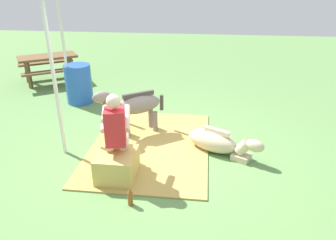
{
  "coord_description": "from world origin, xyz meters",
  "views": [
    {
      "loc": [
        -4.6,
        -0.68,
        2.73
      ],
      "look_at": [
        0.14,
        -0.12,
        0.55
      ],
      "focal_mm": 33.9,
      "sensor_mm": 36.0,
      "label": 1
    }
  ],
  "objects_px": {
    "person_seated": "(116,130)",
    "picnic_bench": "(48,62)",
    "hay_bale": "(117,165)",
    "pony_standing": "(134,106)",
    "pony_lying": "(217,142)",
    "tent_pole_right": "(64,52)",
    "soda_bottle": "(130,197)",
    "water_barrel": "(79,84)",
    "tent_pole_left": "(55,83)"
  },
  "relations": [
    {
      "from": "hay_bale",
      "to": "soda_bottle",
      "type": "bearing_deg",
      "value": -150.97
    },
    {
      "from": "person_seated",
      "to": "pony_lying",
      "type": "bearing_deg",
      "value": -62.79
    },
    {
      "from": "person_seated",
      "to": "soda_bottle",
      "type": "relative_size",
      "value": 5.06
    },
    {
      "from": "tent_pole_right",
      "to": "picnic_bench",
      "type": "bearing_deg",
      "value": 38.2
    },
    {
      "from": "person_seated",
      "to": "pony_lying",
      "type": "height_order",
      "value": "person_seated"
    },
    {
      "from": "tent_pole_left",
      "to": "tent_pole_right",
      "type": "xyz_separation_m",
      "value": [
        2.09,
        0.75,
        0.0
      ]
    },
    {
      "from": "pony_standing",
      "to": "pony_lying",
      "type": "xyz_separation_m",
      "value": [
        -0.5,
        -1.51,
        -0.38
      ]
    },
    {
      "from": "pony_standing",
      "to": "tent_pole_right",
      "type": "relative_size",
      "value": 0.48
    },
    {
      "from": "tent_pole_right",
      "to": "picnic_bench",
      "type": "relative_size",
      "value": 1.24
    },
    {
      "from": "water_barrel",
      "to": "tent_pole_right",
      "type": "bearing_deg",
      "value": 145.63
    },
    {
      "from": "pony_standing",
      "to": "tent_pole_left",
      "type": "height_order",
      "value": "tent_pole_left"
    },
    {
      "from": "pony_standing",
      "to": "tent_pole_left",
      "type": "bearing_deg",
      "value": 128.43
    },
    {
      "from": "person_seated",
      "to": "tent_pole_left",
      "type": "bearing_deg",
      "value": 66.93
    },
    {
      "from": "pony_lying",
      "to": "tent_pole_right",
      "type": "relative_size",
      "value": 0.53
    },
    {
      "from": "pony_lying",
      "to": "tent_pole_left",
      "type": "relative_size",
      "value": 0.53
    },
    {
      "from": "hay_bale",
      "to": "water_barrel",
      "type": "xyz_separation_m",
      "value": [
        2.9,
        1.68,
        0.24
      ]
    },
    {
      "from": "hay_bale",
      "to": "picnic_bench",
      "type": "distance_m",
      "value": 5.27
    },
    {
      "from": "pony_standing",
      "to": "picnic_bench",
      "type": "xyz_separation_m",
      "value": [
        2.84,
        3.02,
        0.0
      ]
    },
    {
      "from": "tent_pole_left",
      "to": "picnic_bench",
      "type": "bearing_deg",
      "value": 28.48
    },
    {
      "from": "person_seated",
      "to": "pony_lying",
      "type": "relative_size",
      "value": 0.99
    },
    {
      "from": "pony_standing",
      "to": "pony_lying",
      "type": "distance_m",
      "value": 1.64
    },
    {
      "from": "soda_bottle",
      "to": "tent_pole_right",
      "type": "bearing_deg",
      "value": 33.21
    },
    {
      "from": "pony_standing",
      "to": "pony_lying",
      "type": "relative_size",
      "value": 0.9
    },
    {
      "from": "tent_pole_right",
      "to": "pony_lying",
      "type": "bearing_deg",
      "value": -118.2
    },
    {
      "from": "tent_pole_right",
      "to": "picnic_bench",
      "type": "xyz_separation_m",
      "value": [
        1.58,
        1.24,
        -0.65
      ]
    },
    {
      "from": "hay_bale",
      "to": "pony_standing",
      "type": "height_order",
      "value": "pony_standing"
    },
    {
      "from": "soda_bottle",
      "to": "tent_pole_left",
      "type": "distance_m",
      "value": 2.14
    },
    {
      "from": "tent_pole_left",
      "to": "soda_bottle",
      "type": "bearing_deg",
      "value": -130.41
    },
    {
      "from": "hay_bale",
      "to": "pony_standing",
      "type": "bearing_deg",
      "value": 1.57
    },
    {
      "from": "pony_standing",
      "to": "soda_bottle",
      "type": "bearing_deg",
      "value": -169.72
    },
    {
      "from": "hay_bale",
      "to": "person_seated",
      "type": "height_order",
      "value": "person_seated"
    },
    {
      "from": "person_seated",
      "to": "water_barrel",
      "type": "xyz_separation_m",
      "value": [
        2.75,
        1.66,
        -0.25
      ]
    },
    {
      "from": "pony_lying",
      "to": "water_barrel",
      "type": "relative_size",
      "value": 1.46
    },
    {
      "from": "person_seated",
      "to": "water_barrel",
      "type": "relative_size",
      "value": 1.44
    },
    {
      "from": "hay_bale",
      "to": "picnic_bench",
      "type": "bearing_deg",
      "value": 35.65
    },
    {
      "from": "tent_pole_left",
      "to": "tent_pole_right",
      "type": "height_order",
      "value": "same"
    },
    {
      "from": "pony_standing",
      "to": "picnic_bench",
      "type": "relative_size",
      "value": 0.59
    },
    {
      "from": "person_seated",
      "to": "picnic_bench",
      "type": "relative_size",
      "value": 0.65
    },
    {
      "from": "pony_standing",
      "to": "water_barrel",
      "type": "bearing_deg",
      "value": 47.98
    },
    {
      "from": "water_barrel",
      "to": "hay_bale",
      "type": "bearing_deg",
      "value": -149.97
    },
    {
      "from": "soda_bottle",
      "to": "pony_standing",
      "type": "bearing_deg",
      "value": 10.28
    },
    {
      "from": "pony_standing",
      "to": "pony_lying",
      "type": "bearing_deg",
      "value": -108.3
    },
    {
      "from": "person_seated",
      "to": "pony_standing",
      "type": "xyz_separation_m",
      "value": [
        1.27,
        0.02,
        -0.12
      ]
    },
    {
      "from": "person_seated",
      "to": "pony_standing",
      "type": "relative_size",
      "value": 1.1
    },
    {
      "from": "pony_lying",
      "to": "tent_pole_right",
      "type": "bearing_deg",
      "value": 61.8
    },
    {
      "from": "water_barrel",
      "to": "picnic_bench",
      "type": "distance_m",
      "value": 1.95
    },
    {
      "from": "water_barrel",
      "to": "pony_standing",
      "type": "bearing_deg",
      "value": -132.02
    },
    {
      "from": "hay_bale",
      "to": "water_barrel",
      "type": "relative_size",
      "value": 0.68
    },
    {
      "from": "person_seated",
      "to": "tent_pole_right",
      "type": "relative_size",
      "value": 0.53
    },
    {
      "from": "person_seated",
      "to": "pony_standing",
      "type": "bearing_deg",
      "value": 0.77
    }
  ]
}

